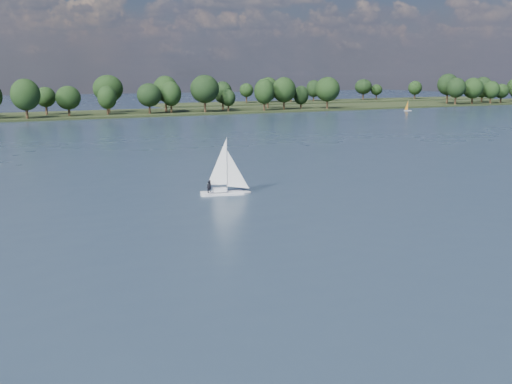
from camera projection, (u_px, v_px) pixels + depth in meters
The scene contains 6 objects.
ground at pixel (149, 151), 119.95m from camera, with size 700.00×700.00×0.00m, color #233342.
far_shore at pixel (65, 116), 217.78m from camera, with size 660.00×40.00×1.50m, color black.
far_shore_back at pixel (339, 102), 330.44m from camera, with size 220.00×30.00×1.40m, color black.
sailboat at pixel (222, 178), 76.02m from camera, with size 6.41×3.32×8.13m.
dinghy_orange at pixel (408, 108), 247.96m from camera, with size 3.22×1.53×4.97m.
treeline at pixel (55, 95), 211.00m from camera, with size 562.37×73.92×18.12m.
Camera 1 is at (-33.64, -16.56, 15.95)m, focal length 40.00 mm.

